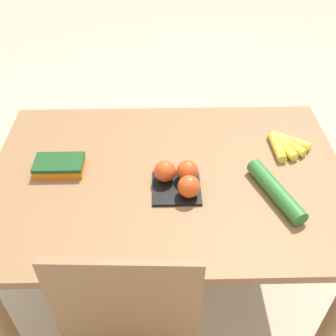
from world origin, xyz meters
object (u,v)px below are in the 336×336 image
(tomato_pack, at_px, (180,178))
(carrot_bag, at_px, (59,165))
(cucumber_near, at_px, (276,191))
(banana_bunch, at_px, (284,144))

(tomato_pack, bearing_deg, carrot_bag, -12.52)
(carrot_bag, distance_m, cucumber_near, 0.75)
(tomato_pack, bearing_deg, cucumber_near, 170.42)
(banana_bunch, relative_size, carrot_bag, 0.97)
(banana_bunch, relative_size, cucumber_near, 0.60)
(tomato_pack, relative_size, carrot_bag, 0.95)
(banana_bunch, xyz_separation_m, carrot_bag, (0.82, 0.11, 0.01))
(tomato_pack, height_order, carrot_bag, tomato_pack)
(tomato_pack, bearing_deg, banana_bunch, -153.28)
(tomato_pack, relative_size, cucumber_near, 0.59)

